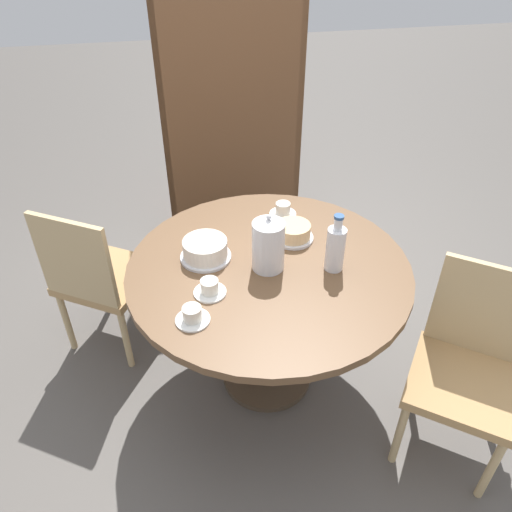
{
  "coord_description": "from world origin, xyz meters",
  "views": [
    {
      "loc": [
        -0.38,
        -1.64,
        2.04
      ],
      "look_at": [
        0.0,
        0.29,
        0.56
      ],
      "focal_mm": 35.0,
      "sensor_mm": 36.0,
      "label": 1
    }
  ],
  "objects_px": {
    "cup_b": "(283,210)",
    "cake_second": "(293,232)",
    "chair_a": "(468,365)",
    "cake_main": "(205,250)",
    "cup_a": "(210,288)",
    "bookshelf": "(230,120)",
    "water_bottle": "(335,248)",
    "chair_b": "(99,276)",
    "coffee_pot": "(268,244)",
    "cup_c": "(192,316)"
  },
  "relations": [
    {
      "from": "cup_b",
      "to": "cake_main",
      "type": "bearing_deg",
      "value": -145.95
    },
    {
      "from": "bookshelf",
      "to": "cup_b",
      "type": "height_order",
      "value": "bookshelf"
    },
    {
      "from": "cup_b",
      "to": "cake_second",
      "type": "bearing_deg",
      "value": -90.92
    },
    {
      "from": "cup_a",
      "to": "cake_second",
      "type": "bearing_deg",
      "value": 36.09
    },
    {
      "from": "chair_a",
      "to": "cup_b",
      "type": "distance_m",
      "value": 1.08
    },
    {
      "from": "water_bottle",
      "to": "chair_b",
      "type": "bearing_deg",
      "value": 155.64
    },
    {
      "from": "cake_second",
      "to": "cup_c",
      "type": "bearing_deg",
      "value": -138.16
    },
    {
      "from": "cup_c",
      "to": "chair_b",
      "type": "bearing_deg",
      "value": 122.22
    },
    {
      "from": "cake_main",
      "to": "coffee_pot",
      "type": "bearing_deg",
      "value": -24.51
    },
    {
      "from": "cup_a",
      "to": "cake_main",
      "type": "bearing_deg",
      "value": 87.53
    },
    {
      "from": "water_bottle",
      "to": "cup_b",
      "type": "distance_m",
      "value": 0.47
    },
    {
      "from": "bookshelf",
      "to": "cake_main",
      "type": "xyz_separation_m",
      "value": [
        -0.31,
        -1.3,
        -0.05
      ]
    },
    {
      "from": "chair_a",
      "to": "cake_main",
      "type": "relative_size",
      "value": 3.93
    },
    {
      "from": "chair_a",
      "to": "cake_second",
      "type": "height_order",
      "value": "chair_a"
    },
    {
      "from": "cake_second",
      "to": "water_bottle",
      "type": "bearing_deg",
      "value": -64.98
    },
    {
      "from": "water_bottle",
      "to": "cake_second",
      "type": "xyz_separation_m",
      "value": [
        -0.11,
        0.24,
        -0.07
      ]
    },
    {
      "from": "chair_a",
      "to": "chair_b",
      "type": "height_order",
      "value": "same"
    },
    {
      "from": "chair_a",
      "to": "bookshelf",
      "type": "xyz_separation_m",
      "value": [
        -0.68,
        1.88,
        0.35
      ]
    },
    {
      "from": "cup_a",
      "to": "cup_c",
      "type": "bearing_deg",
      "value": -119.78
    },
    {
      "from": "cake_main",
      "to": "cake_second",
      "type": "xyz_separation_m",
      "value": [
        0.41,
        0.07,
        -0.01
      ]
    },
    {
      "from": "cake_main",
      "to": "cup_c",
      "type": "height_order",
      "value": "cake_main"
    },
    {
      "from": "chair_a",
      "to": "cake_main",
      "type": "bearing_deg",
      "value": -173.3
    },
    {
      "from": "bookshelf",
      "to": "water_bottle",
      "type": "relative_size",
      "value": 6.47
    },
    {
      "from": "cake_main",
      "to": "chair_a",
      "type": "bearing_deg",
      "value": -30.26
    },
    {
      "from": "chair_a",
      "to": "bookshelf",
      "type": "bearing_deg",
      "value": 146.92
    },
    {
      "from": "water_bottle",
      "to": "cup_c",
      "type": "relative_size",
      "value": 2.0
    },
    {
      "from": "coffee_pot",
      "to": "cup_c",
      "type": "height_order",
      "value": "coffee_pot"
    },
    {
      "from": "bookshelf",
      "to": "cake_second",
      "type": "xyz_separation_m",
      "value": [
        0.1,
        -1.23,
        -0.06
      ]
    },
    {
      "from": "chair_b",
      "to": "coffee_pot",
      "type": "relative_size",
      "value": 3.35
    },
    {
      "from": "chair_b",
      "to": "bookshelf",
      "type": "height_order",
      "value": "bookshelf"
    },
    {
      "from": "coffee_pot",
      "to": "cup_a",
      "type": "height_order",
      "value": "coffee_pot"
    },
    {
      "from": "bookshelf",
      "to": "cup_b",
      "type": "bearing_deg",
      "value": 95.72
    },
    {
      "from": "cake_main",
      "to": "chair_b",
      "type": "bearing_deg",
      "value": 150.22
    },
    {
      "from": "chair_a",
      "to": "cake_main",
      "type": "xyz_separation_m",
      "value": [
        -0.99,
        0.58,
        0.3
      ]
    },
    {
      "from": "chair_b",
      "to": "cake_second",
      "type": "relative_size",
      "value": 4.61
    },
    {
      "from": "cup_b",
      "to": "cup_a",
      "type": "bearing_deg",
      "value": -129.39
    },
    {
      "from": "cake_second",
      "to": "chair_a",
      "type": "bearing_deg",
      "value": -48.0
    },
    {
      "from": "bookshelf",
      "to": "cake_second",
      "type": "bearing_deg",
      "value": 94.6
    },
    {
      "from": "coffee_pot",
      "to": "cake_second",
      "type": "xyz_separation_m",
      "value": [
        0.16,
        0.18,
        -0.08
      ]
    },
    {
      "from": "cake_main",
      "to": "cake_second",
      "type": "height_order",
      "value": "cake_main"
    },
    {
      "from": "cake_second",
      "to": "cup_b",
      "type": "xyz_separation_m",
      "value": [
        0.0,
        0.21,
        -0.01
      ]
    },
    {
      "from": "cup_b",
      "to": "coffee_pot",
      "type": "bearing_deg",
      "value": -112.11
    },
    {
      "from": "chair_a",
      "to": "cup_a",
      "type": "xyz_separation_m",
      "value": [
        -1.0,
        0.34,
        0.29
      ]
    },
    {
      "from": "cup_b",
      "to": "cup_c",
      "type": "bearing_deg",
      "value": -127.49
    },
    {
      "from": "chair_a",
      "to": "cup_c",
      "type": "xyz_separation_m",
      "value": [
        -1.09,
        0.2,
        0.29
      ]
    },
    {
      "from": "chair_a",
      "to": "cup_a",
      "type": "relative_size",
      "value": 6.65
    },
    {
      "from": "chair_b",
      "to": "cake_main",
      "type": "xyz_separation_m",
      "value": [
        0.52,
        -0.3,
        0.3
      ]
    },
    {
      "from": "chair_b",
      "to": "coffee_pot",
      "type": "distance_m",
      "value": 0.95
    },
    {
      "from": "chair_a",
      "to": "water_bottle",
      "type": "xyz_separation_m",
      "value": [
        -0.47,
        0.4,
        0.37
      ]
    },
    {
      "from": "bookshelf",
      "to": "cup_a",
      "type": "xyz_separation_m",
      "value": [
        -0.32,
        -1.54,
        -0.07
      ]
    }
  ]
}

